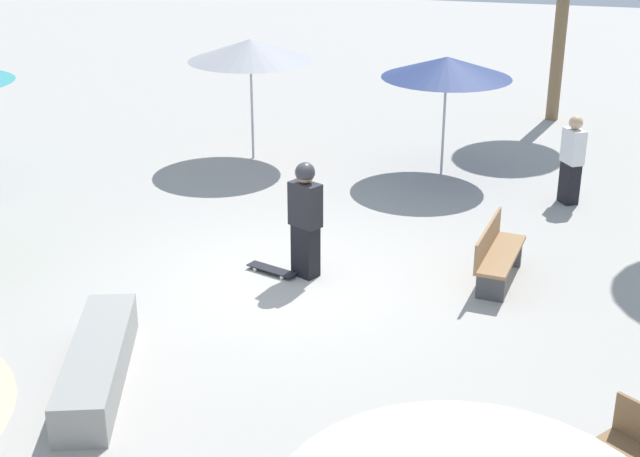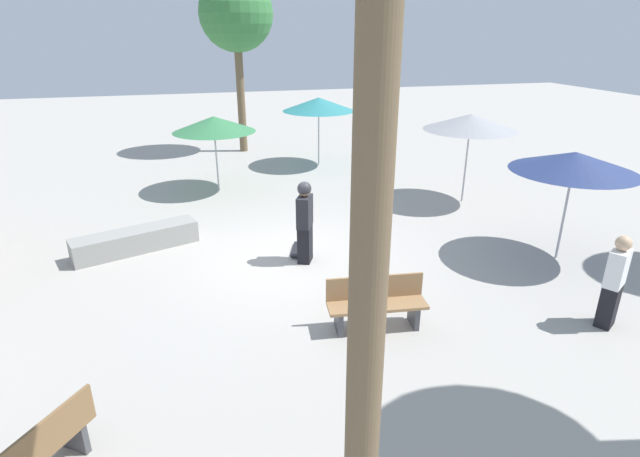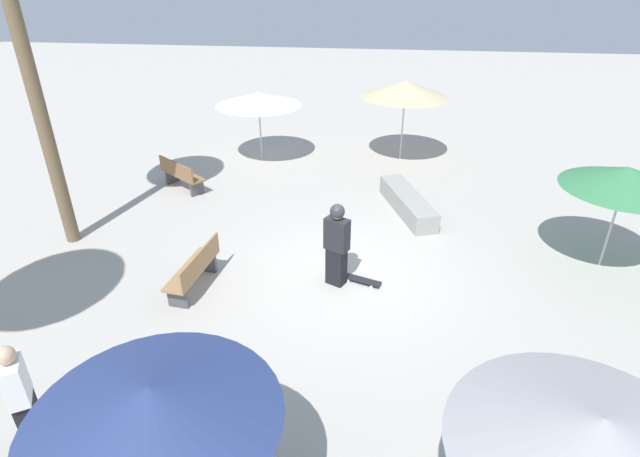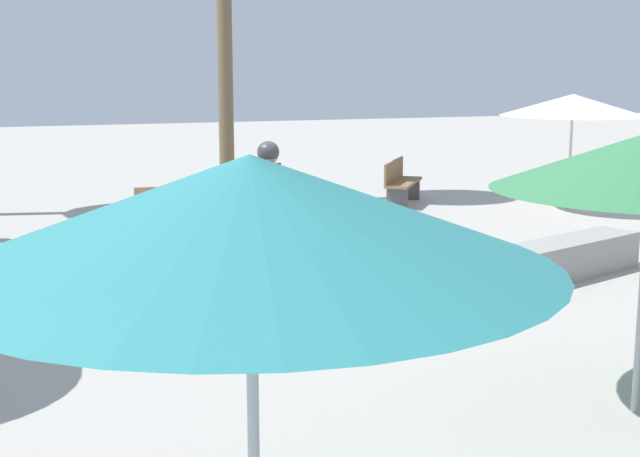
# 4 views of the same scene
# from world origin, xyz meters

# --- Properties ---
(ground_plane) EXTENTS (60.00, 60.00, 0.00)m
(ground_plane) POSITION_xyz_m (0.00, 0.00, 0.00)
(ground_plane) COLOR #ADA8A0
(skater_main) EXTENTS (0.52, 0.43, 1.73)m
(skater_main) POSITION_xyz_m (0.20, 0.28, 0.93)
(skater_main) COLOR black
(skater_main) RESTS_ON ground_plane
(skateboard) EXTENTS (0.82, 0.45, 0.07)m
(skateboard) POSITION_xyz_m (-0.30, 0.21, 0.06)
(skateboard) COLOR black
(skateboard) RESTS_ON ground_plane
(concrete_ledge) EXTENTS (1.45, 2.69, 0.48)m
(concrete_ledge) POSITION_xyz_m (-1.28, -3.17, 0.24)
(concrete_ledge) COLOR gray
(concrete_ledge) RESTS_ON ground_plane
(bench_near) EXTENTS (0.61, 1.64, 0.85)m
(bench_near) POSITION_xyz_m (2.89, 0.82, 0.43)
(bench_near) COLOR #47474C
(bench_near) RESTS_ON ground_plane
(shade_umbrella_navy) EXTENTS (2.46, 2.46, 2.29)m
(shade_umbrella_navy) POSITION_xyz_m (1.42, 5.48, 2.09)
(shade_umbrella_navy) COLOR #B7B7BC
(shade_umbrella_navy) RESTS_ON ground_plane
(shade_umbrella_green) EXTENTS (2.39, 2.39, 2.21)m
(shade_umbrella_green) POSITION_xyz_m (-5.27, -1.10, 1.98)
(shade_umbrella_green) COLOR #B7B7BC
(shade_umbrella_green) RESTS_ON ground_plane
(shade_umbrella_grey) EXTENTS (2.49, 2.49, 2.43)m
(shade_umbrella_grey) POSITION_xyz_m (-2.46, 5.46, 2.22)
(shade_umbrella_grey) COLOR #B7B7BC
(shade_umbrella_grey) RESTS_ON ground_plane
(shade_umbrella_teal) EXTENTS (2.48, 2.48, 2.36)m
(shade_umbrella_teal) POSITION_xyz_m (-7.35, 2.56, 2.13)
(shade_umbrella_teal) COLOR #B7B7BC
(shade_umbrella_teal) RESTS_ON ground_plane
(palm_tree_far_back) EXTENTS (2.69, 2.69, 6.38)m
(palm_tree_far_back) POSITION_xyz_m (-10.28, 0.25, 4.98)
(palm_tree_far_back) COLOR brown
(palm_tree_far_back) RESTS_ON ground_plane
(bystander_watching) EXTENTS (0.43, 0.50, 1.59)m
(bystander_watching) POSITION_xyz_m (3.83, 4.48, 0.79)
(bystander_watching) COLOR black
(bystander_watching) RESTS_ON ground_plane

